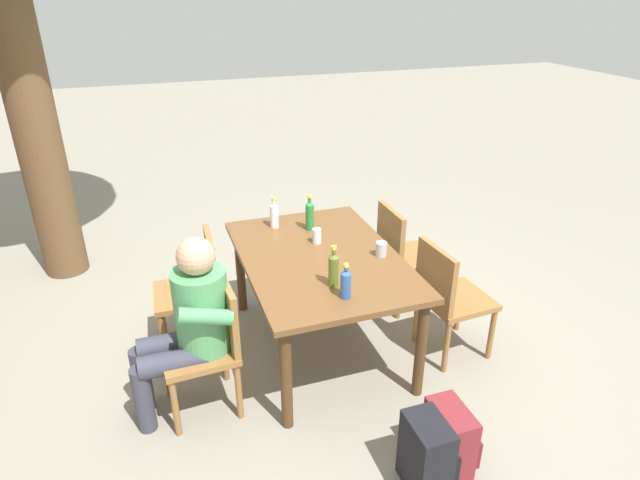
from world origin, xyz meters
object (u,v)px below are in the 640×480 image
object	(u,v)px
cup_glass	(317,236)
backpack_by_near_side	(427,456)
bottle_blue	(346,283)
cup_steel	(381,249)
person_in_white_shirt	(189,320)
dining_table	(320,267)
chair_near_left	(448,294)
chair_near_right	(403,252)
chair_far_right	(196,285)
chair_far_left	(210,340)
bottle_clear	(274,214)
bottle_olive	(334,269)
bottle_green	(310,215)
backpack_by_far_side	(451,440)

from	to	relation	value
cup_glass	backpack_by_near_side	world-z (taller)	cup_glass
bottle_blue	cup_steel	size ratio (longest dim) A/B	2.25
person_in_white_shirt	backpack_by_near_side	bearing A→B (deg)	-132.89
dining_table	chair_near_left	world-z (taller)	chair_near_left
chair_near_left	chair_near_right	xyz separation A→B (m)	(0.69, 0.00, 0.00)
chair_near_left	chair_far_right	bearing A→B (deg)	67.25
chair_far_left	cup_glass	size ratio (longest dim) A/B	8.01
bottle_clear	bottle_olive	size ratio (longest dim) A/B	0.88
bottle_blue	cup_glass	distance (m)	0.76
bottle_olive	cup_steel	bearing A→B (deg)	-58.69
chair_far_right	bottle_green	bearing A→B (deg)	-83.98
chair_far_right	cup_steel	size ratio (longest dim) A/B	8.71
backpack_by_near_side	backpack_by_far_side	distance (m)	0.20
chair_near_left	person_in_white_shirt	xyz separation A→B (m)	(0.01, 1.75, 0.17)
dining_table	backpack_by_far_side	world-z (taller)	dining_table
cup_glass	chair_far_right	bearing A→B (deg)	80.71
chair_far_left	backpack_by_far_side	bearing A→B (deg)	-129.10
backpack_by_near_side	chair_far_right	bearing A→B (deg)	29.82
chair_near_right	backpack_by_far_side	bearing A→B (deg)	162.83
chair_far_right	chair_near_right	xyz separation A→B (m)	(0.00, -1.64, 0.00)
chair_far_left	chair_near_left	size ratio (longest dim) A/B	1.00
chair_far_left	chair_near_right	distance (m)	1.78
backpack_by_far_side	chair_far_right	bearing A→B (deg)	35.43
cup_glass	backpack_by_far_side	world-z (taller)	cup_glass
bottle_olive	backpack_by_far_side	xyz separation A→B (m)	(-0.86, -0.37, -0.68)
bottle_blue	chair_near_left	bearing A→B (deg)	-76.45
cup_steel	backpack_by_far_side	distance (m)	1.29
person_in_white_shirt	backpack_by_far_side	xyz separation A→B (m)	(-0.92, -1.25, -0.46)
backpack_by_far_side	chair_near_left	bearing A→B (deg)	-28.44
dining_table	backpack_by_near_side	size ratio (longest dim) A/B	3.46
bottle_clear	backpack_by_near_side	xyz separation A→B (m)	(-1.90, -0.31, -0.65)
bottle_green	backpack_by_far_side	distance (m)	1.85
backpack_by_near_side	cup_glass	bearing A→B (deg)	3.61
person_in_white_shirt	cup_glass	bearing A→B (deg)	-60.91
chair_far_left	cup_steel	world-z (taller)	chair_far_left
chair_near_right	bottle_blue	bearing A→B (deg)	136.54
dining_table	chair_far_right	xyz separation A→B (m)	(0.34, 0.82, -0.18)
bottle_green	cup_glass	bearing A→B (deg)	174.39
dining_table	cup_glass	bearing A→B (deg)	-12.38
chair_near_left	cup_glass	distance (m)	1.00
chair_near_right	cup_glass	size ratio (longest dim) A/B	8.01
backpack_by_near_side	bottle_clear	bearing A→B (deg)	9.39
cup_glass	person_in_white_shirt	bearing A→B (deg)	119.09
bottle_blue	cup_steel	world-z (taller)	bottle_blue
chair_near_right	bottle_blue	xyz separation A→B (m)	(-0.90, 0.85, 0.37)
chair_near_left	chair_near_right	world-z (taller)	same
dining_table	cup_steel	world-z (taller)	cup_steel
chair_near_left	chair_far_right	xyz separation A→B (m)	(0.69, 1.64, 0.00)
chair_far_right	bottle_olive	xyz separation A→B (m)	(-0.74, -0.77, 0.39)
chair_far_right	backpack_by_near_side	xyz separation A→B (m)	(-1.68, -0.96, -0.28)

